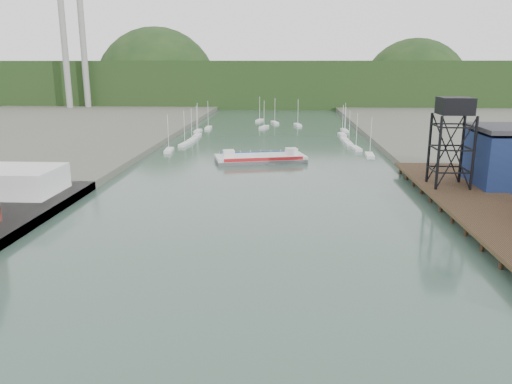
# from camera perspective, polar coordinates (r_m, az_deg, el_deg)

# --- Properties ---
(ground) EXTENTS (600.00, 600.00, 0.00)m
(ground) POSITION_cam_1_polar(r_m,az_deg,el_deg) (40.95, -4.63, -21.01)
(ground) COLOR #2E483E
(ground) RESTS_ON ground
(east_pier) EXTENTS (14.00, 70.00, 2.45)m
(east_pier) POSITION_cam_1_polar(r_m,az_deg,el_deg) (87.12, 24.77, -1.50)
(east_pier) COLOR black
(east_pier) RESTS_ON ground
(white_shed) EXTENTS (18.00, 12.00, 4.50)m
(white_shed) POSITION_cam_1_polar(r_m,az_deg,el_deg) (98.46, -26.61, 1.17)
(white_shed) COLOR silver
(white_shed) RESTS_ON west_quay
(lift_tower) EXTENTS (6.50, 6.50, 16.00)m
(lift_tower) POSITION_cam_1_polar(r_m,az_deg,el_deg) (96.20, 21.74, 8.53)
(lift_tower) COLOR black
(lift_tower) RESTS_ON east_pier
(marina_sailboats) EXTENTS (57.71, 92.65, 0.90)m
(marina_sailboats) POSITION_cam_1_polar(r_m,az_deg,el_deg) (173.17, 1.70, 6.56)
(marina_sailboats) COLOR silver
(marina_sailboats) RESTS_ON ground
(smokestacks) EXTENTS (11.20, 8.20, 60.00)m
(smokestacks) POSITION_cam_1_polar(r_m,az_deg,el_deg) (287.91, -20.02, 14.73)
(smokestacks) COLOR gray
(smokestacks) RESTS_ON ground
(distant_hills) EXTENTS (500.00, 120.00, 80.00)m
(distant_hills) POSITION_cam_1_polar(r_m,az_deg,el_deg) (334.80, 1.85, 12.02)
(distant_hills) COLOR black
(distant_hills) RESTS_ON ground
(chain_ferry) EXTENTS (23.83, 14.08, 3.22)m
(chain_ferry) POSITION_cam_1_polar(r_m,az_deg,el_deg) (125.88, 0.51, 3.90)
(chain_ferry) COLOR #525254
(chain_ferry) RESTS_ON ground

